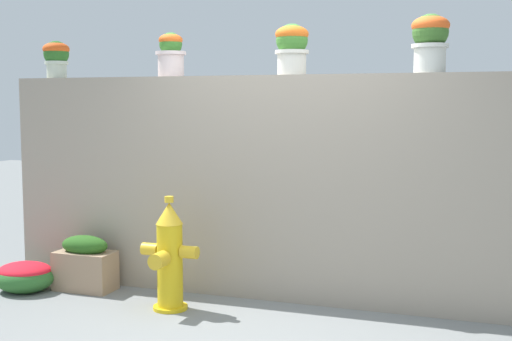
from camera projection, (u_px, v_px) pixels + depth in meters
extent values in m
plane|color=slate|center=(248.00, 338.00, 4.88)|extent=(24.00, 24.00, 0.00)
cube|color=gray|center=(291.00, 188.00, 5.80)|extent=(5.37, 0.32, 1.94)
cylinder|color=beige|center=(57.00, 70.00, 6.47)|extent=(0.19, 0.19, 0.17)
cylinder|color=beige|center=(56.00, 63.00, 6.46)|extent=(0.22, 0.22, 0.03)
sphere|color=#2D6825|center=(56.00, 54.00, 6.46)|extent=(0.24, 0.24, 0.24)
ellipsoid|color=#EA541A|center=(56.00, 49.00, 6.45)|extent=(0.25, 0.25, 0.13)
cylinder|color=beige|center=(171.00, 64.00, 6.12)|extent=(0.24, 0.24, 0.23)
cylinder|color=beige|center=(171.00, 53.00, 6.11)|extent=(0.28, 0.28, 0.03)
sphere|color=#367429|center=(171.00, 44.00, 6.10)|extent=(0.21, 0.21, 0.21)
ellipsoid|color=#E05B1D|center=(171.00, 40.00, 6.09)|extent=(0.22, 0.22, 0.11)
cylinder|color=silver|center=(292.00, 63.00, 5.69)|extent=(0.24, 0.24, 0.21)
cylinder|color=silver|center=(292.00, 52.00, 5.68)|extent=(0.29, 0.29, 0.03)
sphere|color=#3D7A2C|center=(292.00, 40.00, 5.67)|extent=(0.27, 0.27, 0.27)
ellipsoid|color=orange|center=(292.00, 34.00, 5.66)|extent=(0.28, 0.28, 0.15)
cylinder|color=silver|center=(430.00, 59.00, 5.30)|extent=(0.25, 0.25, 0.23)
cylinder|color=silver|center=(430.00, 46.00, 5.29)|extent=(0.29, 0.29, 0.03)
sphere|color=#366226|center=(430.00, 32.00, 5.27)|extent=(0.28, 0.28, 0.28)
ellipsoid|color=#E0551E|center=(431.00, 26.00, 5.27)|extent=(0.30, 0.30, 0.16)
cylinder|color=gold|center=(170.00, 307.00, 5.57)|extent=(0.29, 0.29, 0.03)
cylinder|color=gold|center=(170.00, 267.00, 5.53)|extent=(0.21, 0.21, 0.71)
cone|color=gold|center=(169.00, 213.00, 5.49)|extent=(0.22, 0.22, 0.18)
cylinder|color=gold|center=(169.00, 199.00, 5.48)|extent=(0.07, 0.07, 0.05)
cylinder|color=gold|center=(151.00, 249.00, 5.58)|extent=(0.14, 0.10, 0.10)
cylinder|color=gold|center=(189.00, 252.00, 5.46)|extent=(0.14, 0.10, 0.10)
cylinder|color=gold|center=(159.00, 260.00, 5.35)|extent=(0.13, 0.16, 0.13)
ellipsoid|color=#2D652B|center=(25.00, 277.00, 6.10)|extent=(0.55, 0.49, 0.28)
ellipsoid|color=red|center=(25.00, 271.00, 6.09)|extent=(0.49, 0.44, 0.15)
cube|color=#9F8063|center=(85.00, 271.00, 6.13)|extent=(0.54, 0.29, 0.35)
ellipsoid|color=#26571A|center=(85.00, 245.00, 6.10)|extent=(0.46, 0.25, 0.18)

